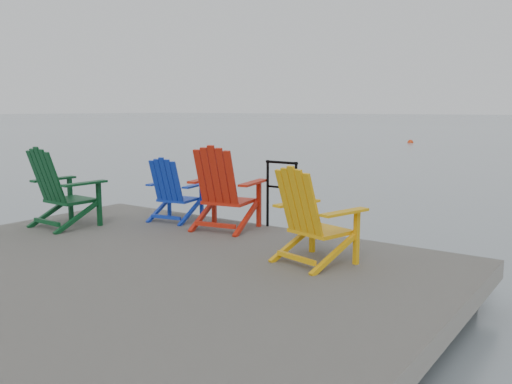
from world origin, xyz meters
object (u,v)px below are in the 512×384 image
Objects in this scene: buoy_b at (410,143)px; chair_green at (61,188)px; chair_blue at (173,189)px; handrail at (281,188)px; chair_yellow at (312,216)px; chair_red at (224,188)px.

chair_green is at bearing -79.62° from buoy_b.
chair_blue is at bearing -77.30° from buoy_b.
chair_yellow is at bearing -46.76° from handrail.
chair_yellow reaches higher than buoy_b.
chair_red is (-0.58, -0.49, 0.01)m from handrail.
chair_yellow is (1.15, -1.22, -0.04)m from handrail.
chair_yellow reaches higher than chair_blue.
handrail is at bearing 7.64° from chair_blue.
chair_green reaches higher than chair_blue.
chair_green is 2.88× the size of buoy_b.
chair_red is at bearing 172.28° from chair_yellow.
handrail is 1.58m from chair_blue.
buoy_b is (-8.82, 28.09, -1.00)m from chair_yellow.
buoy_b is (-6.16, 27.34, -0.95)m from chair_blue.
handrail is 0.91× the size of chair_yellow.
chair_blue is 28.04m from buoy_b.
chair_green reaches higher than chair_yellow.
chair_green is at bearing -158.50° from chair_yellow.
chair_green is at bearing -146.54° from handrail.
chair_green is (-2.45, -1.62, -0.01)m from handrail.
chair_yellow is (1.73, -0.73, -0.05)m from chair_red.
buoy_b is at bearing 93.17° from chair_blue.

